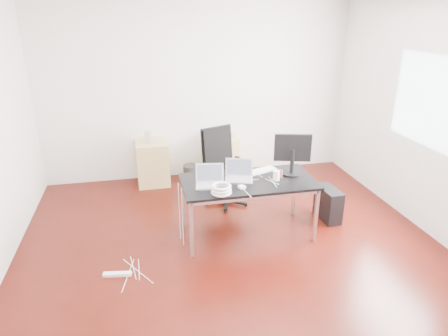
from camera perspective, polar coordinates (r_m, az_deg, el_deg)
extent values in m
plane|color=#350A06|center=(4.77, 1.45, -11.96)|extent=(5.00, 5.00, 0.00)
plane|color=silver|center=(6.54, -3.72, 10.72)|extent=(5.00, 0.00, 5.00)
plane|color=silver|center=(2.08, 19.16, -16.62)|extent=(5.00, 0.00, 5.00)
plane|color=silver|center=(5.33, 28.86, 5.49)|extent=(0.00, 5.00, 5.00)
plane|color=white|center=(5.42, 27.78, 8.13)|extent=(0.00, 1.50, 1.50)
cube|color=black|center=(4.81, 3.49, -1.96)|extent=(1.60, 0.80, 0.03)
cube|color=silver|center=(4.54, -4.66, -8.74)|extent=(0.04, 0.04, 0.70)
cube|color=silver|center=(5.15, -5.76, -4.86)|extent=(0.04, 0.04, 0.70)
cube|color=silver|center=(4.93, 12.99, -6.65)|extent=(0.04, 0.04, 0.70)
cube|color=silver|center=(5.50, 9.97, -3.31)|extent=(0.04, 0.04, 0.70)
cylinder|color=black|center=(5.78, 0.32, -2.93)|extent=(0.06, 0.06, 0.47)
cube|color=black|center=(5.67, 0.33, -0.50)|extent=(0.61, 0.60, 0.06)
cube|color=black|center=(5.74, -0.89, 3.01)|extent=(0.46, 0.26, 0.55)
cube|color=tan|center=(6.50, -10.11, 0.71)|extent=(0.50, 0.50, 0.70)
cube|color=tan|center=(6.63, -0.38, 1.47)|extent=(0.50, 0.50, 0.70)
cube|color=black|center=(5.55, 14.65, -4.98)|extent=(0.23, 0.46, 0.44)
cylinder|color=black|center=(6.57, -4.78, -0.75)|extent=(0.25, 0.25, 0.28)
cube|color=white|center=(4.55, -14.99, -14.44)|extent=(0.31, 0.11, 0.04)
cube|color=silver|center=(4.64, -1.98, -2.57)|extent=(0.36, 0.28, 0.01)
cube|color=silver|center=(4.70, -2.03, -0.69)|extent=(0.33, 0.10, 0.22)
cube|color=#475166|center=(4.69, -2.02, -0.71)|extent=(0.29, 0.08, 0.18)
cube|color=silver|center=(4.80, 2.14, -1.72)|extent=(0.38, 0.31, 0.01)
cube|color=silver|center=(4.86, 2.20, 0.09)|extent=(0.33, 0.14, 0.22)
cube|color=#475166|center=(4.85, 2.22, 0.06)|extent=(0.29, 0.12, 0.18)
cylinder|color=black|center=(5.06, 9.60, -0.71)|extent=(0.26, 0.26, 0.02)
cylinder|color=black|center=(5.00, 9.72, 0.99)|extent=(0.05, 0.05, 0.30)
cube|color=black|center=(4.96, 9.78, 2.88)|extent=(0.45, 0.17, 0.34)
cube|color=#475166|center=(4.99, 9.66, 2.99)|extent=(0.38, 0.11, 0.29)
cube|color=white|center=(5.07, 5.17, -0.43)|extent=(0.46, 0.28, 0.02)
cylinder|color=white|center=(4.83, 7.47, -1.07)|extent=(0.08, 0.08, 0.12)
cylinder|color=brown|center=(4.91, 7.92, -0.82)|extent=(0.10, 0.10, 0.10)
torus|color=white|center=(4.46, -0.39, -3.47)|extent=(0.24, 0.24, 0.04)
torus|color=white|center=(4.44, -0.39, -3.05)|extent=(0.23, 0.23, 0.04)
torus|color=white|center=(4.43, -0.39, -2.63)|extent=(0.22, 0.22, 0.04)
cube|color=white|center=(4.60, 2.56, -2.73)|extent=(0.09, 0.09, 0.03)
cube|color=#9E9E9E|center=(6.35, -10.88, 4.35)|extent=(0.09, 0.08, 0.18)
cube|color=black|center=(6.54, -0.40, 4.84)|extent=(0.33, 0.28, 0.09)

